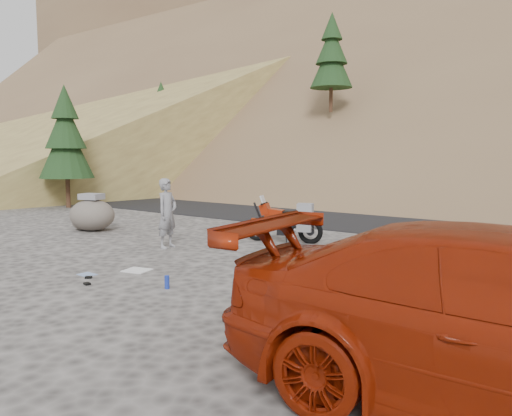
{
  "coord_description": "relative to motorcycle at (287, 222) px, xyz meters",
  "views": [
    {
      "loc": [
        7.74,
        -7.12,
        2.2
      ],
      "look_at": [
        0.95,
        1.73,
        1.0
      ],
      "focal_mm": 35.0,
      "sensor_mm": 36.0,
      "label": 1
    }
  ],
  "objects": [
    {
      "name": "gear_blue_cloth",
      "position": [
        -1.0,
        -5.07,
        -0.5
      ],
      "size": [
        0.33,
        0.24,
        0.01
      ],
      "primitive_type": "cube",
      "rotation": [
        0.0,
        0.0,
        -0.01
      ],
      "color": "#829DCA",
      "rests_on": "ground"
    },
    {
      "name": "man",
      "position": [
        -1.83,
        -2.32,
        -0.51
      ],
      "size": [
        0.48,
        0.65,
        1.64
      ],
      "primitive_type": "imported",
      "rotation": [
        0.0,
        0.0,
        1.73
      ],
      "color": "gray",
      "rests_on": "ground"
    },
    {
      "name": "boulder",
      "position": [
        -5.57,
        -1.82,
        -0.03
      ],
      "size": [
        1.51,
        1.33,
        1.09
      ],
      "rotation": [
        0.0,
        0.0,
        0.1
      ],
      "color": "#514C46",
      "rests_on": "ground"
    },
    {
      "name": "gear_funnel",
      "position": [
        3.09,
        -4.44,
        -0.42
      ],
      "size": [
        0.17,
        0.17,
        0.18
      ],
      "primitive_type": "cone",
      "rotation": [
        0.0,
        0.0,
        -0.2
      ],
      "color": "#B50C0F",
      "rests_on": "ground"
    },
    {
      "name": "small_rock",
      "position": [
        -5.88,
        -1.88,
        -0.28
      ],
      "size": [
        0.8,
        0.73,
        0.45
      ],
      "rotation": [
        0.0,
        0.0,
        0.08
      ],
      "color": "#514C46",
      "rests_on": "ground"
    },
    {
      "name": "ground",
      "position": [
        -0.83,
        -3.18,
        -0.51
      ],
      "size": [
        140.0,
        140.0,
        0.0
      ],
      "primitive_type": "plane",
      "color": "#413E3C",
      "rests_on": "ground"
    },
    {
      "name": "road",
      "position": [
        -0.83,
        5.82,
        -0.51
      ],
      "size": [
        120.0,
        7.0,
        0.05
      ],
      "primitive_type": "cube",
      "color": "black",
      "rests_on": "ground"
    },
    {
      "name": "gear_glove_a",
      "position": [
        -0.4,
        -5.48,
        -0.49
      ],
      "size": [
        0.14,
        0.11,
        0.04
      ],
      "primitive_type": "cube",
      "rotation": [
        0.0,
        0.0,
        -0.21
      ],
      "color": "black",
      "rests_on": "ground"
    },
    {
      "name": "motorcycle",
      "position": [
        0.0,
        0.0,
        0.0
      ],
      "size": [
        1.91,
        0.97,
        1.19
      ],
      "rotation": [
        0.0,
        0.0,
        0.36
      ],
      "color": "black",
      "rests_on": "ground"
    },
    {
      "name": "gear_white_cloth",
      "position": [
        -0.54,
        -4.3,
        -0.5
      ],
      "size": [
        0.55,
        0.51,
        0.02
      ],
      "primitive_type": "cube",
      "rotation": [
        0.0,
        0.0,
        0.24
      ],
      "color": "white",
      "rests_on": "ground"
    },
    {
      "name": "gear_bottle",
      "position": [
        0.87,
        -4.83,
        -0.4
      ],
      "size": [
        0.1,
        0.1,
        0.22
      ],
      "primitive_type": "cylinder",
      "rotation": [
        0.0,
        0.0,
        -0.36
      ],
      "color": "#1A30A1",
      "rests_on": "ground"
    },
    {
      "name": "conifer_verge",
      "position": [
        -11.83,
        1.32,
        2.38
      ],
      "size": [
        2.2,
        2.2,
        5.04
      ],
      "color": "#352013",
      "rests_on": "ground"
    },
    {
      "name": "gear_glove_b",
      "position": [
        -0.75,
        -5.21,
        -0.49
      ],
      "size": [
        0.15,
        0.14,
        0.04
      ],
      "primitive_type": "cube",
      "rotation": [
        0.0,
        0.0,
        0.77
      ],
      "color": "black",
      "rests_on": "ground"
    }
  ]
}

